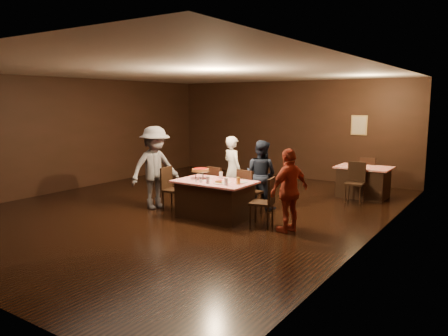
{
  "coord_description": "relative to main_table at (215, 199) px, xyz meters",
  "views": [
    {
      "loc": [
        5.98,
        -7.48,
        2.38
      ],
      "look_at": [
        0.95,
        -0.05,
        1.0
      ],
      "focal_mm": 35.0,
      "sensor_mm": 36.0,
      "label": 1
    }
  ],
  "objects": [
    {
      "name": "room",
      "position": [
        -0.92,
        0.35,
        1.75
      ],
      "size": [
        10.0,
        10.04,
        3.02
      ],
      "color": "black",
      "rests_on": "ground"
    },
    {
      "name": "main_table",
      "position": [
        0.0,
        0.0,
        0.0
      ],
      "size": [
        1.6,
        1.0,
        0.77
      ],
      "primitive_type": "cube",
      "color": "#AC0B1B",
      "rests_on": "ground"
    },
    {
      "name": "back_table",
      "position": [
        1.94,
        3.67,
        0.0
      ],
      "size": [
        1.3,
        0.9,
        0.77
      ],
      "primitive_type": "cube",
      "color": "red",
      "rests_on": "ground"
    },
    {
      "name": "chair_far_left",
      "position": [
        -0.4,
        0.75,
        0.09
      ],
      "size": [
        0.47,
        0.47,
        0.95
      ],
      "primitive_type": "cube",
      "rotation": [
        0.0,
        0.0,
        3.02
      ],
      "color": "black",
      "rests_on": "ground"
    },
    {
      "name": "chair_far_right",
      "position": [
        0.4,
        0.75,
        0.09
      ],
      "size": [
        0.48,
        0.48,
        0.95
      ],
      "primitive_type": "cube",
      "rotation": [
        0.0,
        0.0,
        3.0
      ],
      "color": "black",
      "rests_on": "ground"
    },
    {
      "name": "chair_end_left",
      "position": [
        -1.1,
        0.0,
        0.09
      ],
      "size": [
        0.47,
        0.47,
        0.95
      ],
      "primitive_type": "cube",
      "rotation": [
        0.0,
        0.0,
        1.7
      ],
      "color": "black",
      "rests_on": "ground"
    },
    {
      "name": "chair_end_right",
      "position": [
        1.1,
        0.0,
        0.09
      ],
      "size": [
        0.5,
        0.5,
        0.95
      ],
      "primitive_type": "cube",
      "rotation": [
        0.0,
        0.0,
        -1.34
      ],
      "color": "black",
      "rests_on": "ground"
    },
    {
      "name": "chair_back_near",
      "position": [
        1.94,
        2.97,
        0.09
      ],
      "size": [
        0.46,
        0.46,
        0.95
      ],
      "primitive_type": "cube",
      "rotation": [
        0.0,
        0.0,
        0.1
      ],
      "color": "black",
      "rests_on": "ground"
    },
    {
      "name": "chair_back_far",
      "position": [
        1.94,
        4.27,
        0.09
      ],
      "size": [
        0.48,
        0.48,
        0.95
      ],
      "primitive_type": "cube",
      "rotation": [
        0.0,
        0.0,
        2.99
      ],
      "color": "black",
      "rests_on": "ground"
    },
    {
      "name": "diner_white_jacket",
      "position": [
        -0.4,
        1.29,
        0.41
      ],
      "size": [
        0.68,
        0.58,
        1.58
      ],
      "primitive_type": "imported",
      "rotation": [
        0.0,
        0.0,
        2.72
      ],
      "color": "white",
      "rests_on": "ground"
    },
    {
      "name": "diner_navy_hoodie",
      "position": [
        0.42,
        1.18,
        0.38
      ],
      "size": [
        0.76,
        0.6,
        1.53
      ],
      "primitive_type": "imported",
      "rotation": [
        0.0,
        0.0,
        3.11
      ],
      "color": "#181F30",
      "rests_on": "ground"
    },
    {
      "name": "diner_grey_knit",
      "position": [
        -1.57,
        -0.07,
        0.53
      ],
      "size": [
        0.99,
        1.33,
        1.83
      ],
      "primitive_type": "imported",
      "rotation": [
        0.0,
        0.0,
        1.28
      ],
      "color": "#5E5E63",
      "rests_on": "ground"
    },
    {
      "name": "diner_red_shirt",
      "position": [
        1.69,
        -0.03,
        0.39
      ],
      "size": [
        0.63,
        0.97,
        1.54
      ],
      "primitive_type": "imported",
      "rotation": [
        0.0,
        0.0,
        -1.87
      ],
      "color": "#993321",
      "rests_on": "ground"
    },
    {
      "name": "pizza_stand",
      "position": [
        -0.4,
        0.05,
        0.57
      ],
      "size": [
        0.38,
        0.38,
        0.22
      ],
      "color": "black",
      "rests_on": "main_table"
    },
    {
      "name": "plate_with_slice",
      "position": [
        0.25,
        -0.18,
        0.41
      ],
      "size": [
        0.25,
        0.25,
        0.06
      ],
      "color": "white",
      "rests_on": "main_table"
    },
    {
      "name": "plate_empty",
      "position": [
        0.55,
        0.15,
        0.39
      ],
      "size": [
        0.25,
        0.25,
        0.01
      ],
      "primitive_type": "cylinder",
      "color": "white",
      "rests_on": "main_table"
    },
    {
      "name": "glass_front_left",
      "position": [
        0.05,
        -0.3,
        0.46
      ],
      "size": [
        0.08,
        0.08,
        0.14
      ],
      "primitive_type": "cylinder",
      "color": "silver",
      "rests_on": "main_table"
    },
    {
      "name": "glass_front_right",
      "position": [
        0.45,
        -0.25,
        0.46
      ],
      "size": [
        0.08,
        0.08,
        0.14
      ],
      "primitive_type": "cylinder",
      "color": "silver",
      "rests_on": "main_table"
    },
    {
      "name": "glass_amber",
      "position": [
        0.6,
        -0.05,
        0.46
      ],
      "size": [
        0.08,
        0.08,
        0.14
      ],
      "primitive_type": "cylinder",
      "color": "#BF7F26",
      "rests_on": "main_table"
    },
    {
      "name": "glass_back",
      "position": [
        -0.05,
        0.3,
        0.46
      ],
      "size": [
        0.08,
        0.08,
        0.14
      ],
      "primitive_type": "cylinder",
      "color": "silver",
      "rests_on": "main_table"
    },
    {
      "name": "condiments",
      "position": [
        -0.18,
        -0.28,
        0.43
      ],
      "size": [
        0.17,
        0.1,
        0.09
      ],
      "color": "silver",
      "rests_on": "main_table"
    },
    {
      "name": "napkin_center",
      "position": [
        0.3,
        0.0,
        0.39
      ],
      "size": [
        0.19,
        0.19,
        0.01
      ],
      "primitive_type": "cube",
      "rotation": [
        0.0,
        0.0,
        0.21
      ],
      "color": "white",
      "rests_on": "main_table"
    },
    {
      "name": "napkin_left",
      "position": [
        -0.15,
        -0.05,
        0.39
      ],
      "size": [
        0.21,
        0.21,
        0.01
      ],
      "primitive_type": "cube",
      "rotation": [
        0.0,
        0.0,
        -0.35
      ],
      "color": "white",
      "rests_on": "main_table"
    }
  ]
}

